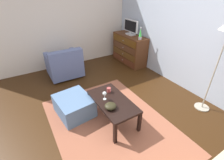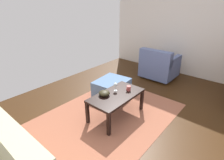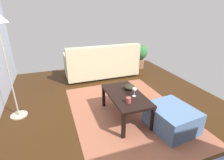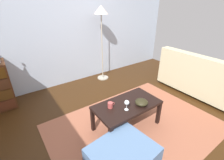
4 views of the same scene
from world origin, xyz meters
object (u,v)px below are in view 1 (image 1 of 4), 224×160
(tv, at_px, (131,27))
(wine_glass, at_px, (105,94))
(lava_lamp, at_px, (140,34))
(mug, at_px, (109,90))
(bowl_decorative, at_px, (110,106))
(coffee_table, at_px, (113,103))
(armchair, at_px, (65,65))
(dresser, at_px, (129,49))
(ottoman, at_px, (74,106))

(tv, xyz_separation_m, wine_glass, (1.86, -1.91, -0.55))
(lava_lamp, height_order, wine_glass, lava_lamp)
(mug, distance_m, bowl_decorative, 0.47)
(tv, relative_size, lava_lamp, 1.77)
(bowl_decorative, bearing_deg, mug, 153.29)
(coffee_table, xyz_separation_m, bowl_decorative, (0.16, -0.14, 0.10))
(coffee_table, relative_size, armchair, 1.20)
(dresser, relative_size, wine_glass, 7.73)
(armchair, bearing_deg, tv, 86.94)
(dresser, relative_size, coffee_table, 1.21)
(dresser, distance_m, lava_lamp, 0.77)
(tv, bearing_deg, wine_glass, -45.69)
(dresser, xyz_separation_m, bowl_decorative, (2.11, -1.92, 0.04))
(bowl_decorative, xyz_separation_m, ottoman, (-0.68, -0.41, -0.30))
(coffee_table, bearing_deg, wine_glass, -134.92)
(coffee_table, bearing_deg, bowl_decorative, -40.35)
(mug, bearing_deg, coffee_table, -16.06)
(armchair, bearing_deg, mug, 9.65)
(mug, xyz_separation_m, ottoman, (-0.26, -0.62, -0.30))
(dresser, distance_m, ottoman, 2.75)
(wine_glass, distance_m, bowl_decorative, 0.27)
(mug, distance_m, ottoman, 0.74)
(wine_glass, height_order, ottoman, wine_glass)
(bowl_decorative, distance_m, armchair, 2.24)
(dresser, bearing_deg, wine_glass, -45.60)
(lava_lamp, distance_m, bowl_decorative, 2.53)
(lava_lamp, distance_m, ottoman, 2.61)
(coffee_table, xyz_separation_m, ottoman, (-0.52, -0.55, -0.20))
(bowl_decorative, relative_size, ottoman, 0.27)
(lava_lamp, xyz_separation_m, mug, (1.18, -1.67, -0.54))
(wine_glass, distance_m, ottoman, 0.72)
(lava_lamp, bearing_deg, armchair, -107.76)
(mug, height_order, armchair, armchair)
(coffee_table, relative_size, mug, 8.81)
(dresser, height_order, ottoman, dresser)
(tv, height_order, armchair, tv)
(lava_lamp, xyz_separation_m, wine_glass, (1.34, -1.84, -0.47))
(bowl_decorative, height_order, ottoman, bowl_decorative)
(coffee_table, bearing_deg, ottoman, -133.58)
(lava_lamp, bearing_deg, mug, -54.64)
(tv, relative_size, armchair, 0.70)
(wine_glass, xyz_separation_m, mug, (-0.16, 0.17, -0.07))
(ottoman, bearing_deg, bowl_decorative, 31.15)
(coffee_table, relative_size, wine_glass, 6.40)
(tv, distance_m, ottoman, 2.91)
(tv, distance_m, mug, 2.51)
(armchair, bearing_deg, ottoman, -11.28)
(tv, bearing_deg, mug, -45.46)
(lava_lamp, height_order, bowl_decorative, lava_lamp)
(armchair, bearing_deg, bowl_decorative, 2.57)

